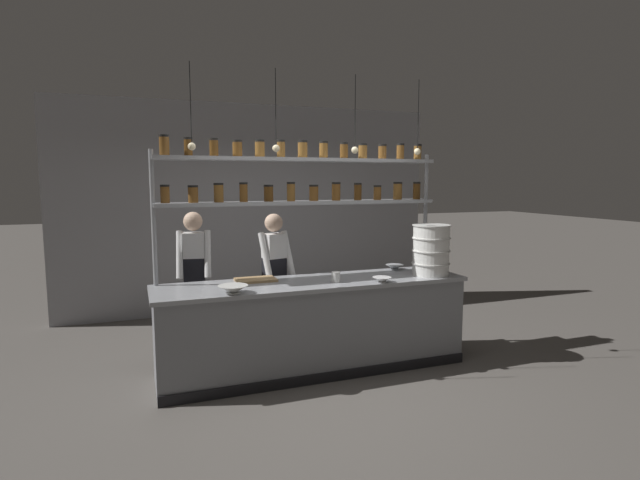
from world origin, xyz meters
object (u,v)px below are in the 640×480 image
Objects in this scene: prep_bowl_near_left at (382,280)px; serving_cup_front at (336,277)px; spice_shelf_unit at (302,184)px; cutting_board at (256,280)px; prep_bowl_center_front at (233,290)px; prep_bowl_center_back at (395,267)px; container_stack at (431,250)px; chef_left at (195,275)px; chef_center at (275,275)px.

serving_cup_front is at bearing 159.06° from prep_bowl_near_left.
spice_shelf_unit reaches higher than cutting_board.
cutting_board is at bearing 56.46° from prep_bowl_center_front.
prep_bowl_center_front is 1.32× the size of prep_bowl_center_back.
spice_shelf_unit is 5.61× the size of container_stack.
chef_left reaches higher than prep_bowl_near_left.
chef_left reaches higher than serving_cup_front.
chef_center reaches higher than cutting_board.
chef_center is 1.71m from container_stack.
prep_bowl_center_back is (0.46, 0.58, 0.00)m from prep_bowl_near_left.
spice_shelf_unit is at bearing 159.44° from container_stack.
chef_left is 7.78× the size of prep_bowl_center_back.
chef_left is at bearing 156.48° from spice_shelf_unit.
chef_center is 1.06m from prep_bowl_center_front.
serving_cup_front is at bearing 7.52° from prep_bowl_center_front.
prep_bowl_center_front is at bearing -164.12° from prep_bowl_center_back.
chef_center reaches higher than prep_bowl_center_back.
prep_bowl_center_front is 2.59× the size of serving_cup_front.
spice_shelf_unit reaches higher than chef_left.
prep_bowl_center_front is (-1.47, 0.03, 0.01)m from prep_bowl_near_left.
prep_bowl_near_left is (1.16, -0.51, 0.01)m from cutting_board.
serving_cup_front is at bearing -75.97° from chef_center.
chef_left reaches higher than chef_center.
chef_left is at bearing 101.41° from prep_bowl_center_front.
cutting_board is 1.26m from prep_bowl_near_left.
cutting_board is at bearing -38.50° from chef_left.
serving_cup_front is at bearing -25.12° from cutting_board.
prep_bowl_near_left reaches higher than cutting_board.
container_stack is at bearing -12.50° from chef_left.
spice_shelf_unit is 1.04m from serving_cup_front.
spice_shelf_unit is 1.40m from prep_bowl_center_front.
prep_bowl_center_back is 1.95× the size of serving_cup_front.
prep_bowl_center_front is (-0.32, -0.48, 0.02)m from cutting_board.
serving_cup_front is (-0.43, 0.16, 0.03)m from prep_bowl_near_left.
chef_left is at bearing 147.01° from prep_bowl_near_left.
prep_bowl_center_back is (1.32, -0.31, 0.06)m from chef_center.
prep_bowl_near_left is 1.48m from prep_bowl_center_front.
prep_bowl_near_left is 0.93× the size of prep_bowl_center_back.
container_stack reaches higher than prep_bowl_center_front.
spice_shelf_unit is at bearing -63.77° from chef_center.
spice_shelf_unit is 1.10m from cutting_board.
cutting_board is (0.53, -0.59, 0.02)m from chef_left.
chef_left is (-1.07, 0.47, -0.98)m from spice_shelf_unit.
chef_center is 1.24m from prep_bowl_near_left.
container_stack is 1.87m from cutting_board.
chef_left is 15.20× the size of serving_cup_front.
serving_cup_front reaches higher than prep_bowl_center_back.
chef_left is at bearing 149.29° from chef_center.
serving_cup_front reaches higher than cutting_board.
container_stack is at bearing -11.01° from cutting_board.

